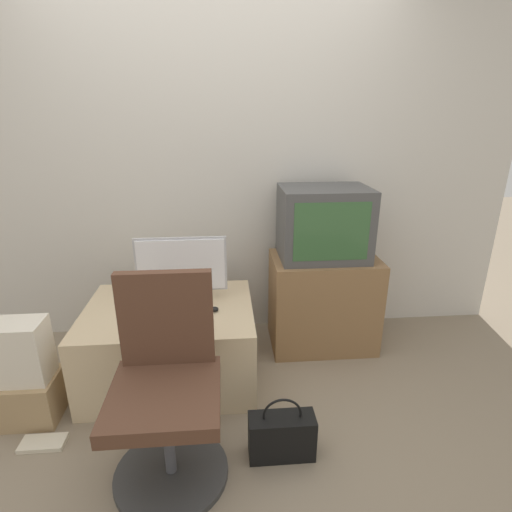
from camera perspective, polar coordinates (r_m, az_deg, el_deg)
The scene contains 13 objects.
ground_plane at distance 2.26m, azimuth -5.17°, elevation -26.38°, with size 12.00×12.00×0.00m, color #7F705B.
wall_back at distance 2.91m, azimuth -5.93°, elevation 13.31°, with size 4.40×0.05×2.60m.
desk at distance 2.65m, azimuth -12.01°, elevation -12.03°, with size 1.03×0.78×0.50m.
side_stand at distance 2.94m, azimuth 9.52°, elevation -6.45°, with size 0.74×0.47×0.68m.
main_monitor at distance 2.51m, azimuth -10.58°, elevation -1.93°, with size 0.56×0.21×0.42m.
keyboard at distance 2.46m, azimuth -11.03°, elevation -7.70°, with size 0.28×0.11×0.01m.
mouse at distance 2.43m, azimuth -5.96°, elevation -7.57°, with size 0.05×0.04×0.03m.
crt_tv at distance 2.75m, azimuth 9.64°, elevation 4.64°, with size 0.59×0.43×0.49m.
office_chair at distance 1.96m, azimuth -12.60°, elevation -18.70°, with size 0.54×0.54×0.96m.
cardboard_box_lower at distance 2.67m, azimuth -29.26°, elevation -17.21°, with size 0.29×0.27×0.26m.
cardboard_box_upper at distance 2.52m, azimuth -30.42°, elevation -11.66°, with size 0.26×0.20×0.34m.
handbag at distance 2.17m, azimuth 3.69°, elevation -24.21°, with size 0.33×0.13×0.34m.
book at distance 2.54m, azimuth -28.13°, elevation -22.50°, with size 0.22×0.11×0.02m.
Camera 1 is at (0.05, -1.56, 1.63)m, focal length 28.00 mm.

